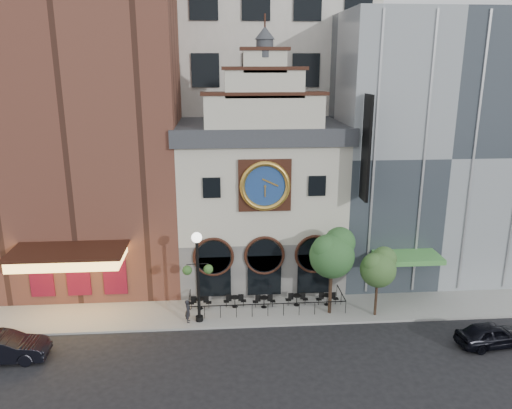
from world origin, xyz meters
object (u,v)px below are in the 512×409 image
(lamppost, at_px, (198,267))
(tree_right, at_px, (379,267))
(bistro_4, at_px, (327,299))
(pedestrian, at_px, (188,311))
(bistro_1, at_px, (235,301))
(bistro_0, at_px, (200,303))
(bistro_2, at_px, (264,301))
(tree_left, at_px, (333,252))
(car_left, at_px, (3,348))
(car_right, at_px, (492,335))
(bistro_3, at_px, (297,299))

(lamppost, distance_m, tree_right, 11.87)
(bistro_4, relative_size, pedestrian, 1.02)
(bistro_1, bearing_deg, bistro_0, -178.16)
(pedestrian, bearing_deg, bistro_4, -78.22)
(bistro_2, bearing_deg, bistro_4, 0.58)
(tree_left, bearing_deg, pedestrian, -176.38)
(bistro_4, xyz_separation_m, tree_left, (-0.01, -1.07, 3.92))
(bistro_1, height_order, car_left, car_left)
(bistro_2, height_order, car_right, car_right)
(bistro_3, xyz_separation_m, tree_right, (5.13, -1.70, 3.02))
(tree_left, distance_m, tree_right, 3.17)
(bistro_0, xyz_separation_m, tree_left, (8.87, -1.16, 3.92))
(bistro_1, bearing_deg, bistro_4, -1.40)
(tree_left, relative_size, tree_right, 1.26)
(bistro_0, xyz_separation_m, pedestrian, (-0.72, -1.76, 0.31))
(car_left, relative_size, pedestrian, 3.23)
(lamppost, height_order, tree_right, lamppost)
(bistro_1, distance_m, bistro_2, 2.03)
(bistro_0, distance_m, tree_right, 12.37)
(car_left, bearing_deg, bistro_3, -76.09)
(lamppost, distance_m, tree_left, 8.90)
(bistro_1, height_order, pedestrian, pedestrian)
(bistro_0, height_order, pedestrian, pedestrian)
(tree_left, bearing_deg, car_right, -27.44)
(tree_right, bearing_deg, lamppost, 179.97)
(bistro_0, xyz_separation_m, tree_right, (11.87, -1.69, 3.02))
(pedestrian, bearing_deg, bistro_3, -74.79)
(car_right, height_order, tree_right, tree_right)
(bistro_3, relative_size, bistro_4, 1.00)
(car_left, height_order, tree_left, tree_left)
(tree_left, xyz_separation_m, tree_right, (3.00, -0.54, -0.90))
(car_right, bearing_deg, bistro_3, 54.74)
(car_left, distance_m, tree_right, 23.41)
(car_right, distance_m, pedestrian, 18.92)
(bistro_1, xyz_separation_m, car_right, (15.35, -5.85, 0.12))
(bistro_2, xyz_separation_m, tree_right, (7.44, -1.57, 3.02))
(bistro_0, distance_m, bistro_3, 6.75)
(bistro_4, relative_size, car_left, 0.32)
(bistro_4, height_order, pedestrian, pedestrian)
(bistro_2, relative_size, pedestrian, 1.02)
(pedestrian, bearing_deg, car_left, 110.17)
(bistro_2, height_order, tree_left, tree_left)
(bistro_0, distance_m, car_right, 18.68)
(bistro_0, height_order, tree_left, tree_left)
(car_right, bearing_deg, bistro_2, 59.48)
(tree_left, bearing_deg, lamppost, -176.58)
(bistro_0, xyz_separation_m, bistro_1, (2.41, 0.08, 0.00))
(bistro_0, bearing_deg, bistro_3, 0.09)
(car_left, height_order, tree_right, tree_right)
(bistro_1, bearing_deg, tree_left, -10.80)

